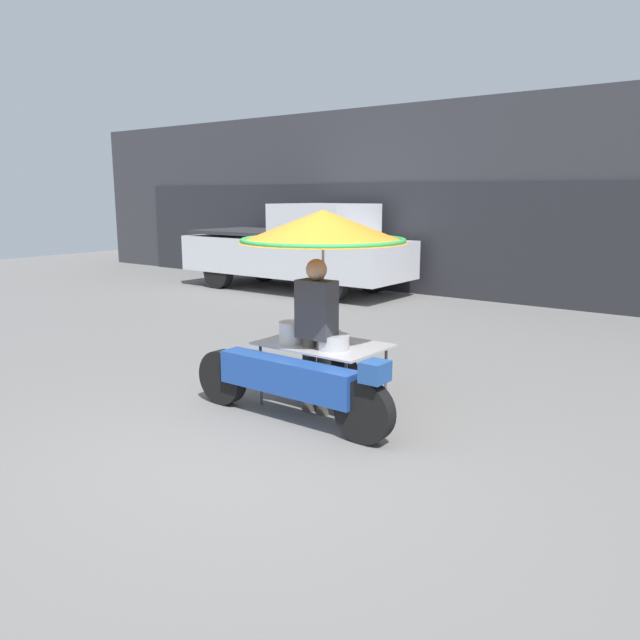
{
  "coord_description": "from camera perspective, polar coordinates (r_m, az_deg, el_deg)",
  "views": [
    {
      "loc": [
        3.37,
        -3.77,
        2.14
      ],
      "look_at": [
        -0.31,
        1.11,
        0.91
      ],
      "focal_mm": 35.0,
      "sensor_mm": 36.0,
      "label": 1
    }
  ],
  "objects": [
    {
      "name": "ground_plane",
      "position": [
        5.5,
        -4.51,
        -11.6
      ],
      "size": [
        36.0,
        36.0,
        0.0
      ],
      "primitive_type": "plane",
      "color": "slate"
    },
    {
      "name": "shopfront_building",
      "position": [
        13.6,
        23.01,
        9.96
      ],
      "size": [
        28.0,
        2.06,
        4.06
      ],
      "color": "#38383D",
      "rests_on": "ground"
    },
    {
      "name": "vendor_motorcycle_cart",
      "position": [
        6.12,
        -0.18,
        5.28
      ],
      "size": [
        2.32,
        1.66,
        2.0
      ],
      "color": "black",
      "rests_on": "ground"
    },
    {
      "name": "vendor_person",
      "position": [
        6.1,
        -0.32,
        -0.79
      ],
      "size": [
        0.38,
        0.22,
        1.54
      ],
      "color": "#4C473D",
      "rests_on": "ground"
    },
    {
      "name": "pickup_truck",
      "position": [
        14.09,
        -1.97,
        6.5
      ],
      "size": [
        5.41,
        1.88,
        1.96
      ],
      "color": "black",
      "rests_on": "ground"
    }
  ]
}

